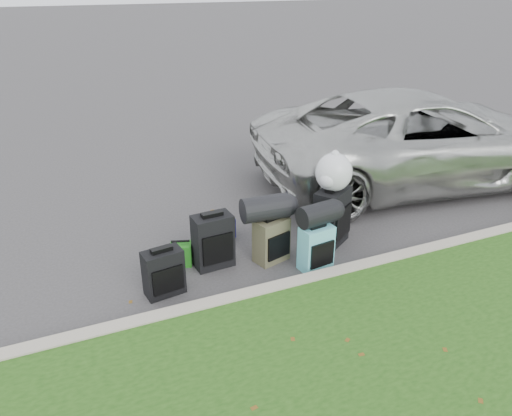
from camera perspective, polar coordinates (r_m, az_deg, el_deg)
name	(u,v)px	position (r m, az deg, el deg)	size (l,w,h in m)	color
ground	(269,249)	(6.73, 1.46, -4.76)	(120.00, 120.00, 0.00)	#383535
curb	(304,283)	(5.94, 5.56, -8.55)	(120.00, 0.18, 0.15)	#9E937F
suv	(421,138)	(9.13, 18.34, 7.61)	(2.64, 5.72, 1.59)	#B7B7B2
suitcase_small_black	(164,273)	(5.82, -10.52, -7.27)	(0.44, 0.24, 0.56)	black
suitcase_large_black_left	(213,241)	(6.24, -4.93, -3.78)	(0.48, 0.29, 0.69)	black
suitcase_olive	(271,240)	(6.36, 1.76, -3.68)	(0.42, 0.26, 0.58)	#423F2A
suitcase_teal	(316,248)	(6.23, 6.87, -4.55)	(0.40, 0.24, 0.58)	teal
suitcase_large_black_right	(332,217)	(6.79, 8.63, -1.01)	(0.53, 0.32, 0.79)	black
tote_green	(181,254)	(6.41, -8.54, -5.23)	(0.26, 0.21, 0.29)	#1F7319
tote_navy	(224,228)	(6.98, -3.68, -2.29)	(0.27, 0.21, 0.29)	navy
duffel_left	(265,208)	(6.15, 1.04, -0.01)	(0.32, 0.32, 0.59)	black
duffel_right	(318,214)	(6.10, 7.15, -0.71)	(0.28, 0.28, 0.50)	black
trash_bag	(334,172)	(6.54, 8.89, 4.06)	(0.49, 0.49, 0.49)	silver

